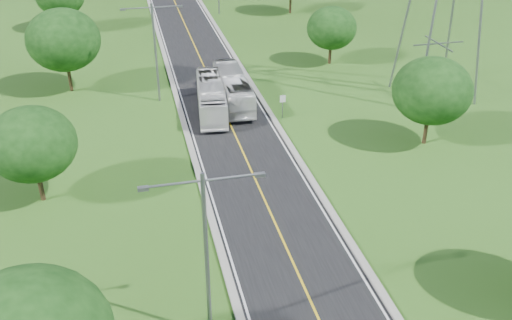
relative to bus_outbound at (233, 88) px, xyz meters
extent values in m
plane|color=#294B15|center=(-1.28, 17.36, -1.62)|extent=(260.00, 260.00, 0.00)
cube|color=black|center=(-1.28, 23.36, -1.59)|extent=(8.00, 150.00, 0.06)
cube|color=gray|center=(-5.53, 23.36, -1.51)|extent=(0.50, 150.00, 0.22)
cube|color=gray|center=(2.97, 23.36, -1.51)|extent=(0.50, 150.00, 0.22)
cylinder|color=slate|center=(3.92, -4.64, -0.42)|extent=(0.08, 0.08, 2.40)
cube|color=white|center=(3.92, -4.67, 0.38)|extent=(0.55, 0.04, 0.70)
cylinder|color=slate|center=(-7.28, -30.64, 3.38)|extent=(0.22, 0.22, 10.00)
cylinder|color=slate|center=(-8.68, -30.64, 7.98)|extent=(2.80, 0.12, 0.12)
cylinder|color=slate|center=(-5.88, -30.64, 7.98)|extent=(2.80, 0.12, 0.12)
cube|color=slate|center=(-9.98, -30.64, 7.93)|extent=(0.50, 0.25, 0.18)
cube|color=slate|center=(-4.58, -30.64, 7.93)|extent=(0.50, 0.25, 0.18)
cylinder|color=slate|center=(-7.28, 2.36, 3.38)|extent=(0.22, 0.22, 10.00)
cylinder|color=slate|center=(-8.68, 2.36, 7.98)|extent=(2.80, 0.12, 0.12)
cylinder|color=slate|center=(-5.88, 2.36, 7.98)|extent=(2.80, 0.12, 0.12)
cube|color=slate|center=(-9.98, 2.36, 7.93)|extent=(0.50, 0.25, 0.18)
cube|color=slate|center=(-4.58, 2.36, 7.93)|extent=(0.50, 0.25, 0.18)
cylinder|color=black|center=(-17.28, -14.64, -0.27)|extent=(0.36, 0.36, 2.70)
ellipsoid|color=#10340E|center=(-17.28, -14.64, 3.03)|extent=(6.30, 6.30, 5.36)
cylinder|color=black|center=(-16.28, 7.36, 0.00)|extent=(0.36, 0.36, 3.24)
ellipsoid|color=#10340E|center=(-16.28, 7.36, 3.96)|extent=(7.56, 7.56, 6.43)
cylinder|color=black|center=(-18.28, 31.36, -0.18)|extent=(0.36, 0.36, 2.88)
cylinder|color=black|center=(14.72, -12.64, -0.18)|extent=(0.36, 0.36, 2.88)
ellipsoid|color=#10340E|center=(14.72, -12.64, 3.34)|extent=(6.72, 6.72, 5.71)
cylinder|color=black|center=(13.72, 9.36, -0.36)|extent=(0.36, 0.36, 2.52)
ellipsoid|color=#10340E|center=(13.72, 9.36, 2.72)|extent=(5.88, 5.88, 5.00)
cylinder|color=black|center=(15.72, 33.36, -0.09)|extent=(0.36, 0.36, 3.06)
imported|color=silver|center=(0.00, 0.00, 0.00)|extent=(2.91, 11.25, 3.11)
imported|color=white|center=(-2.49, -1.65, -0.05)|extent=(3.70, 11.06, 3.02)
camera|label=1|loc=(-9.99, -53.02, 21.40)|focal=40.00mm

